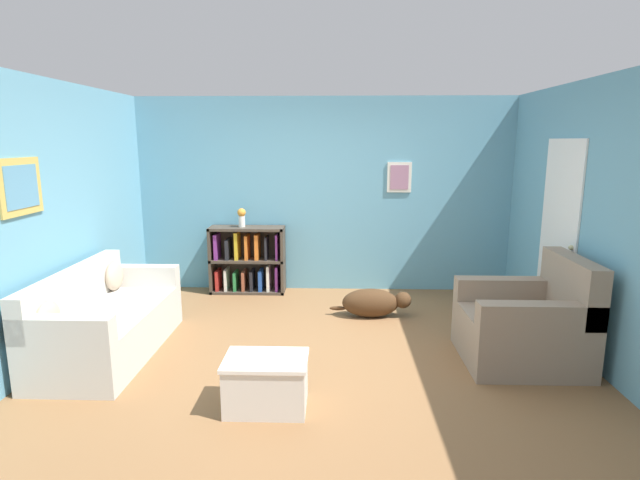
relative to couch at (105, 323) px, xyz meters
The scene contains 10 objects.
ground_plane 2.08m from the couch, ahead, with size 14.00×14.00×0.00m, color brown.
wall_back 3.22m from the couch, 47.74° to the left, with size 5.60×0.13×2.60m.
wall_left 1.11m from the couch, behind, with size 0.13×5.00×2.60m.
wall_right 4.71m from the couch, ahead, with size 0.16×5.00×2.60m.
couch is the anchor object (origin of this frame).
bookshelf 2.30m from the couch, 63.39° to the left, with size 1.00×0.33×0.90m.
recliner_chair 4.00m from the couch, ahead, with size 1.04×0.96×1.00m.
coffee_table 1.95m from the couch, 29.71° to the right, with size 0.64×0.44×0.41m.
dog 2.88m from the couch, 22.45° to the left, with size 0.95×0.30×0.34m.
vase 2.37m from the couch, 64.55° to the left, with size 0.11×0.11×0.25m.
Camera 1 is at (0.15, -4.50, 2.03)m, focal length 28.00 mm.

